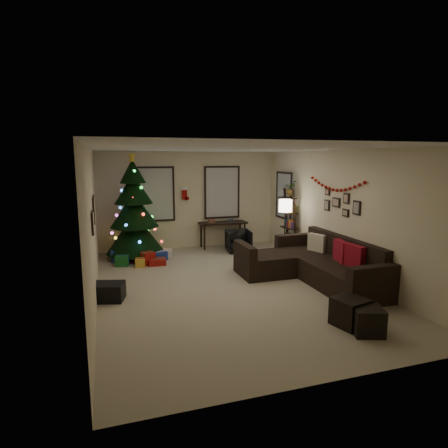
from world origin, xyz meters
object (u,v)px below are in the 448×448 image
Objects in this scene: christmas_tree at (134,214)px; bookshelf at (290,223)px; sofa at (313,266)px; desk_chair at (238,241)px; desk at (223,225)px.

bookshelf is at bearing -13.63° from christmas_tree.
bookshelf is (3.88, -0.94, -0.28)m from christmas_tree.
sofa is 2.81m from desk_chair.
desk_chair is at bearing 148.25° from bookshelf.
bookshelf is at bearing 76.27° from sofa.
christmas_tree reaches higher than sofa.
bookshelf is (1.16, -0.72, 0.55)m from desk_chair.
bookshelf is (0.49, 2.01, 0.55)m from sofa.
christmas_tree is 0.90× the size of sofa.
desk is 0.77m from desk_chair.
sofa is 2.23× the size of desk.
christmas_tree is at bearing 166.37° from bookshelf.
christmas_tree is 4.00m from bookshelf.
christmas_tree reaches higher than desk_chair.
christmas_tree is at bearing 138.98° from sofa.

